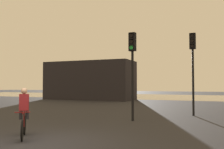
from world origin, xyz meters
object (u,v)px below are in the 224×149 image
cyclist (24,112)px  traffic_light_center (132,59)px  traffic_light_far_right (193,58)px  distant_building (90,81)px

cyclist → traffic_light_center: bearing=-151.0°
traffic_light_center → cyclist: 5.83m
cyclist → traffic_light_far_right: bearing=-157.7°
traffic_light_far_right → traffic_light_center: 4.04m
distant_building → traffic_light_far_right: bearing=-42.3°
traffic_light_far_right → distant_building: bearing=-36.0°
traffic_light_center → distant_building: bearing=-49.1°
traffic_light_far_right → traffic_light_center: bearing=57.4°
distant_building → traffic_light_far_right: traffic_light_far_right is taller
traffic_light_far_right → cyclist: traffic_light_far_right is taller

